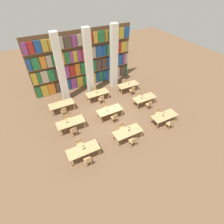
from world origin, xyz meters
The scene contains 40 objects.
ground_plane centered at (0.00, 0.00, 0.00)m, with size 40.00×40.00×0.00m, color brown.
bookshelf_bank centered at (0.01, 5.57, 2.58)m, with size 10.00×0.35×5.50m.
pillar_left centered at (-2.52, 4.14, 3.00)m, with size 0.58×0.58×6.00m.
pillar_center centered at (0.00, 4.14, 3.00)m, with size 0.58×0.58×6.00m.
pillar_right centered at (2.52, 4.14, 3.00)m, with size 0.58×0.58×6.00m.
reading_table_0 centered at (-3.38, -2.74, 0.65)m, with size 2.07×0.91×0.73m.
chair_0 centered at (-3.36, -3.48, 0.47)m, with size 0.42×0.40×0.87m.
chair_1 centered at (-3.36, -2.00, 0.47)m, with size 0.42×0.40×0.87m.
desk_lamp_0 centered at (-3.32, -2.73, 0.99)m, with size 0.14×0.14×0.40m.
reading_table_1 centered at (-0.04, -2.73, 0.65)m, with size 2.07×0.91×0.73m.
chair_2 centered at (-0.06, -3.46, 0.47)m, with size 0.42×0.40×0.87m.
chair_3 centered at (-0.06, -1.99, 0.47)m, with size 0.42×0.40×0.87m.
desk_lamp_1 centered at (0.06, -2.70, 0.99)m, with size 0.14×0.14×0.39m.
reading_table_2 centered at (3.39, -2.63, 0.65)m, with size 2.07×0.91×0.73m.
chair_4 centered at (3.37, -3.37, 0.47)m, with size 0.42×0.40×0.87m.
chair_5 centered at (3.37, -1.89, 0.47)m, with size 0.42×0.40×0.87m.
desk_lamp_2 centered at (3.24, -2.60, 1.03)m, with size 0.14×0.14×0.45m.
reading_table_3 centered at (-3.32, 0.08, 0.65)m, with size 2.07×0.91×0.73m.
chair_6 centered at (-3.35, -0.66, 0.47)m, with size 0.42×0.40×0.87m.
chair_7 centered at (-3.35, 0.82, 0.47)m, with size 0.42×0.40×0.87m.
desk_lamp_3 centered at (-3.56, 0.12, 1.01)m, with size 0.14×0.14×0.43m.
reading_table_4 centered at (-0.08, -0.03, 0.65)m, with size 2.07×0.91×0.73m.
chair_8 centered at (-0.04, -0.76, 0.47)m, with size 0.42×0.40×0.87m.
chair_9 centered at (-0.04, 0.71, 0.47)m, with size 0.42×0.40×0.87m.
desk_lamp_4 centered at (-0.32, -0.06, 1.05)m, with size 0.14×0.14×0.48m.
reading_table_5 centered at (3.42, 0.07, 0.65)m, with size 2.07×0.91×0.73m.
chair_10 centered at (3.41, -0.67, 0.47)m, with size 0.42×0.40×0.87m.
chair_11 centered at (3.41, 0.80, 0.47)m, with size 0.42×0.40×0.87m.
desk_lamp_5 centered at (3.09, 0.05, 1.01)m, with size 0.14×0.14×0.42m.
reading_table_6 centered at (-3.32, 2.59, 0.65)m, with size 2.07×0.91×0.73m.
chair_12 centered at (-3.36, 1.85, 0.47)m, with size 0.42×0.40×0.87m.
chair_13 centered at (-3.36, 3.33, 0.47)m, with size 0.42×0.40×0.87m.
reading_table_7 centered at (0.04, 2.70, 0.65)m, with size 2.07×0.91×0.73m.
chair_14 centered at (0.09, 1.96, 0.47)m, with size 0.42×0.40×0.87m.
chair_15 centered at (0.09, 3.44, 0.47)m, with size 0.42×0.40×0.87m.
desk_lamp_6 centered at (0.02, 2.72, 1.06)m, with size 0.14×0.14×0.49m.
reading_table_8 centered at (3.32, 2.61, 0.65)m, with size 2.07×0.91×0.73m.
chair_16 centered at (3.34, 1.87, 0.47)m, with size 0.42×0.40×0.87m.
chair_17 centered at (3.34, 3.35, 0.47)m, with size 0.42×0.40×0.87m.
desk_lamp_7 centered at (3.36, 2.63, 0.99)m, with size 0.14×0.14×0.39m.
Camera 1 is at (-4.97, -9.70, 9.70)m, focal length 28.00 mm.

